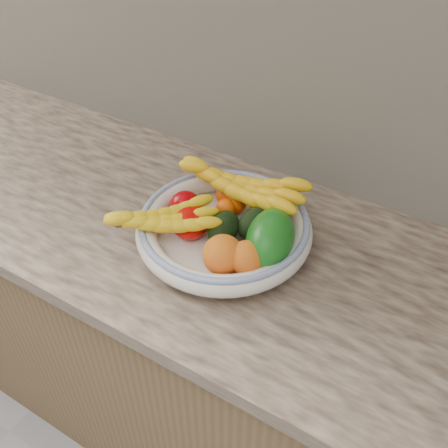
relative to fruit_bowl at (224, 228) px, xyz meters
The scene contains 15 objects.
kitchen_counter 0.49m from the fruit_bowl, 90.00° to the left, with size 2.44×0.66×1.40m.
fruit_bowl is the anchor object (origin of this frame).
clementine_back_left 0.11m from the fruit_bowl, 117.95° to the left, with size 0.05×0.05×0.05m, color #EE5605.
clementine_back_right 0.11m from the fruit_bowl, 67.18° to the left, with size 0.06×0.06×0.05m, color #FF6205.
clementine_back_mid 0.08m from the fruit_bowl, 102.89° to the left, with size 0.05×0.05×0.05m, color #FF5705.
clementine_extra 0.06m from the fruit_bowl, 115.98° to the left, with size 0.05×0.05×0.04m, color #F26005.
tomato_left 0.11m from the fruit_bowl, behind, with size 0.07×0.07×0.06m, color #A30007.
tomato_near_left 0.08m from the fruit_bowl, 150.34° to the right, with size 0.08×0.08×0.07m, color #C20500.
avocado_center 0.02m from the fruit_bowl, 62.53° to the right, with size 0.07×0.09×0.07m, color black.
avocado_right 0.07m from the fruit_bowl, 29.55° to the left, with size 0.07×0.10×0.07m, color black.
green_mango 0.12m from the fruit_bowl, ahead, with size 0.10×0.15×0.11m, color #105912.
peach_front 0.10m from the fruit_bowl, 60.30° to the right, with size 0.08×0.08×0.08m, color orange.
peach_right 0.12m from the fruit_bowl, 37.00° to the right, with size 0.07×0.07×0.07m, color orange.
banana_bunch_back 0.10m from the fruit_bowl, 98.47° to the left, with size 0.33×0.12×0.09m, color yellow, non-canonical shape.
banana_bunch_front 0.14m from the fruit_bowl, 141.08° to the right, with size 0.26×0.11×0.07m, color yellow, non-canonical shape.
Camera 1 is at (0.42, 0.96, 1.68)m, focal length 40.00 mm.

